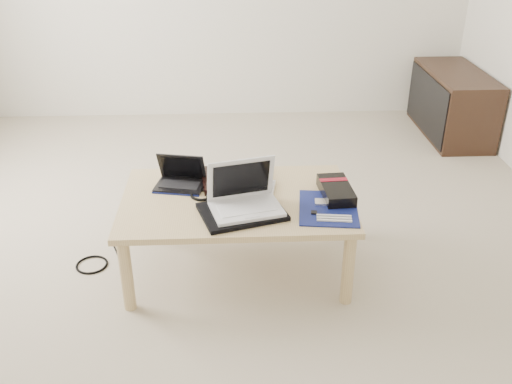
{
  "coord_description": "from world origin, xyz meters",
  "views": [
    {
      "loc": [
        0.06,
        -2.7,
        1.7
      ],
      "look_at": [
        0.17,
        -0.3,
        0.43
      ],
      "focal_mm": 40.0,
      "sensor_mm": 36.0,
      "label": 1
    }
  ],
  "objects_px": {
    "netbook": "(180,180)",
    "media_cabinet": "(452,103)",
    "coffee_table": "(237,207)",
    "gpu_box": "(336,191)",
    "white_laptop": "(245,198)"
  },
  "relations": [
    {
      "from": "netbook",
      "to": "media_cabinet",
      "type": "bearing_deg",
      "value": 39.09
    },
    {
      "from": "coffee_table",
      "to": "gpu_box",
      "type": "relative_size",
      "value": 3.91
    },
    {
      "from": "netbook",
      "to": "white_laptop",
      "type": "xyz_separation_m",
      "value": [
        0.31,
        -0.27,
        0.03
      ]
    },
    {
      "from": "netbook",
      "to": "gpu_box",
      "type": "bearing_deg",
      "value": -10.81
    },
    {
      "from": "netbook",
      "to": "gpu_box",
      "type": "relative_size",
      "value": 0.94
    },
    {
      "from": "media_cabinet",
      "to": "white_laptop",
      "type": "relative_size",
      "value": 2.52
    },
    {
      "from": "coffee_table",
      "to": "media_cabinet",
      "type": "relative_size",
      "value": 1.22
    },
    {
      "from": "coffee_table",
      "to": "netbook",
      "type": "distance_m",
      "value": 0.32
    },
    {
      "from": "netbook",
      "to": "gpu_box",
      "type": "xyz_separation_m",
      "value": [
        0.76,
        -0.14,
        -0.01
      ]
    },
    {
      "from": "netbook",
      "to": "white_laptop",
      "type": "height_order",
      "value": "white_laptop"
    },
    {
      "from": "coffee_table",
      "to": "gpu_box",
      "type": "bearing_deg",
      "value": -0.05
    },
    {
      "from": "coffee_table",
      "to": "white_laptop",
      "type": "xyz_separation_m",
      "value": [
        0.04,
        -0.13,
        0.11
      ]
    },
    {
      "from": "gpu_box",
      "to": "media_cabinet",
      "type": "bearing_deg",
      "value": 55.13
    },
    {
      "from": "coffee_table",
      "to": "media_cabinet",
      "type": "distance_m",
      "value": 2.44
    },
    {
      "from": "media_cabinet",
      "to": "netbook",
      "type": "relative_size",
      "value": 3.4
    }
  ]
}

